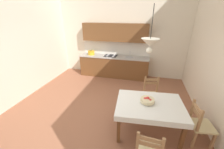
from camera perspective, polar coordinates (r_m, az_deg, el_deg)
ground_plane at (r=3.97m, az=-5.36°, el=-17.07°), size 5.85×6.59×0.10m
wall_back at (r=5.99m, az=3.97°, el=18.92°), size 5.85×0.12×4.09m
kitchen_cabinetry at (r=5.93m, az=0.86°, el=7.23°), size 2.91×0.63×2.20m
dining_table at (r=3.24m, az=15.09°, el=-13.19°), size 1.52×1.16×0.75m
dining_chair_window_side at (r=3.53m, az=32.38°, el=-17.07°), size 0.47×0.47×0.93m
dining_chair_kitchen_side at (r=4.11m, az=15.81°, el=-7.96°), size 0.50×0.50×0.93m
fruit_bowl at (r=3.16m, az=14.32°, el=-10.15°), size 0.30×0.30×0.12m
pendant_lamp at (r=2.56m, az=15.33°, el=12.29°), size 0.32×0.32×0.80m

